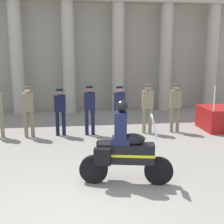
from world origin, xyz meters
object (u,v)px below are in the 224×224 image
object	(u,v)px
officer_in_row_1	(28,108)
officer_in_row_6	(175,104)
officer_in_row_3	(90,106)
officer_in_row_4	(119,106)
officer_in_row_5	(147,105)
officer_in_row_2	(60,108)
motorcycle_with_rider	(123,150)

from	to	relation	value
officer_in_row_1	officer_in_row_6	size ratio (longest dim) A/B	0.99
officer_in_row_3	officer_in_row_6	size ratio (longest dim) A/B	0.99
officer_in_row_4	officer_in_row_5	size ratio (longest dim) A/B	0.97
officer_in_row_1	officer_in_row_2	xyz separation A→B (m)	(1.06, 0.11, -0.06)
officer_in_row_4	officer_in_row_5	xyz separation A→B (m)	(1.00, -0.11, 0.04)
officer_in_row_5	motorcycle_with_rider	size ratio (longest dim) A/B	0.85
motorcycle_with_rider	officer_in_row_3	bearing A→B (deg)	108.35
officer_in_row_2	motorcycle_with_rider	bearing A→B (deg)	111.81
motorcycle_with_rider	officer_in_row_2	bearing A→B (deg)	121.51
officer_in_row_2	officer_in_row_5	xyz separation A→B (m)	(3.10, -0.10, 0.06)
officer_in_row_5	motorcycle_with_rider	world-z (taller)	motorcycle_with_rider
officer_in_row_5	motorcycle_with_rider	xyz separation A→B (m)	(-1.57, -4.06, -0.25)
officer_in_row_3	officer_in_row_4	world-z (taller)	officer_in_row_3
officer_in_row_3	motorcycle_with_rider	bearing A→B (deg)	98.65
officer_in_row_1	officer_in_row_6	distance (m)	5.20
officer_in_row_2	motorcycle_with_rider	xyz separation A→B (m)	(1.53, -4.16, -0.19)
officer_in_row_1	officer_in_row_2	bearing A→B (deg)	-172.29
officer_in_row_1	officer_in_row_3	xyz separation A→B (m)	(2.09, 0.04, -0.01)
officer_in_row_5	officer_in_row_3	bearing A→B (deg)	0.88
officer_in_row_3	officer_in_row_5	distance (m)	2.07
officer_in_row_5	officer_in_row_6	world-z (taller)	officer_in_row_5
officer_in_row_1	officer_in_row_5	distance (m)	4.16
officer_in_row_2	officer_in_row_6	distance (m)	4.14
officer_in_row_2	motorcycle_with_rider	world-z (taller)	motorcycle_with_rider
officer_in_row_4	motorcycle_with_rider	world-z (taller)	motorcycle_with_rider
officer_in_row_3	motorcycle_with_rider	xyz separation A→B (m)	(0.50, -4.09, -0.24)
officer_in_row_2	officer_in_row_4	size ratio (longest dim) A/B	0.97
officer_in_row_1	officer_in_row_3	world-z (taller)	officer_in_row_1
officer_in_row_1	officer_in_row_3	size ratio (longest dim) A/B	1.01
officer_in_row_2	officer_in_row_6	world-z (taller)	officer_in_row_6
officer_in_row_1	officer_in_row_5	size ratio (longest dim) A/B	0.99
officer_in_row_2	motorcycle_with_rider	distance (m)	4.44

